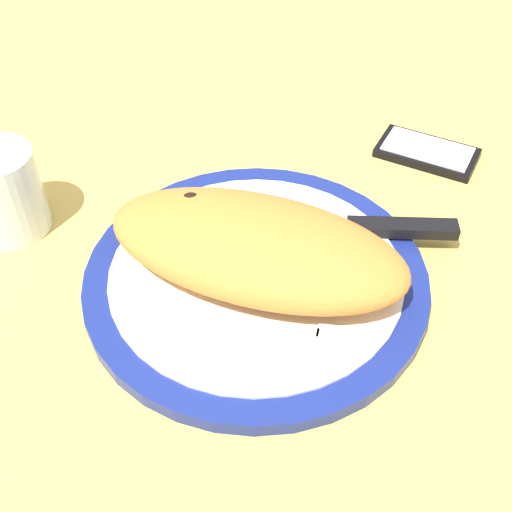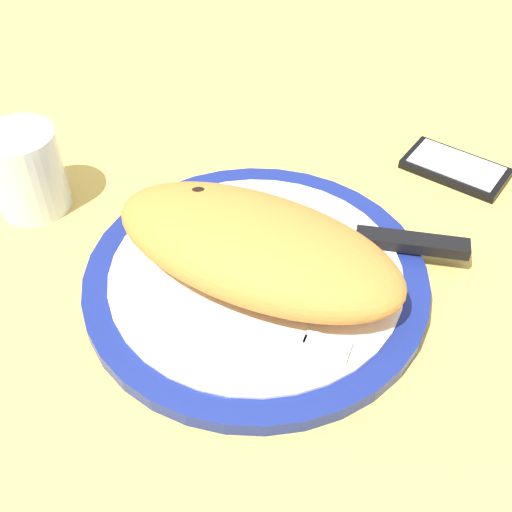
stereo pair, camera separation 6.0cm
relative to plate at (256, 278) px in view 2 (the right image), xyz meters
The scene contains 7 objects.
ground_plane 2.36cm from the plate, ahead, with size 150.00×150.00×3.00cm, color #DBB756.
plate is the anchor object (origin of this frame).
calzone 4.08cm from the plate, 135.04° to the left, with size 29.46×16.58×6.23cm.
fork 7.28cm from the plate, 61.01° to the right, with size 17.61×2.27×0.40cm.
knife 12.38cm from the plate, 38.26° to the left, with size 25.71×6.03×1.20cm.
smartphone 28.62cm from the plate, 57.45° to the left, with size 12.51×8.85×1.16cm.
water_glass 26.57cm from the plate, behind, with size 7.55×7.55×9.11cm.
Camera 2 is at (14.50, -40.00, 46.19)cm, focal length 46.16 mm.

